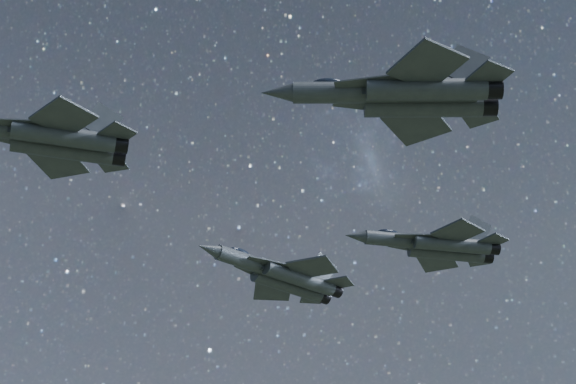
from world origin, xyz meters
name	(u,v)px	position (x,y,z in m)	size (l,w,h in m)	color
jet_lead	(47,138)	(-23.68, 1.18, 144.86)	(16.57, 11.47, 4.16)	#2D3338
jet_left	(283,276)	(7.08, 25.40, 150.27)	(19.31, 13.22, 4.85)	#2D3338
jet_right	(405,95)	(0.71, -12.03, 147.48)	(18.82, 12.33, 4.85)	#2D3338
jet_slot	(437,245)	(13.89, 4.90, 145.54)	(15.51, 10.57, 3.89)	#2D3338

